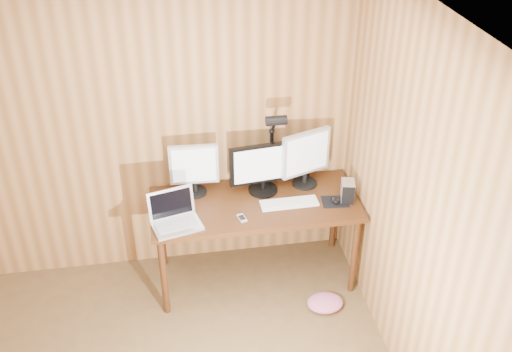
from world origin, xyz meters
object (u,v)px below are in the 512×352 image
object	(u,v)px
mouse	(335,199)
desk_lamp	(274,138)
hard_drive	(348,191)
phone	(242,218)
monitor_center	(263,167)
desk	(253,210)
monitor_left	(194,168)
monitor_right	(306,157)
keyboard	(289,203)
laptop	(175,216)
speaker	(307,172)

from	to	relation	value
mouse	desk_lamp	distance (m)	0.67
hard_drive	phone	distance (m)	0.85
monitor_center	hard_drive	size ratio (longest dim) A/B	3.28
desk	desk_lamp	xyz separation A→B (m)	(0.19, 0.15, 0.55)
desk	phone	xyz separation A→B (m)	(-0.13, -0.27, 0.13)
phone	mouse	bearing A→B (deg)	-6.21
monitor_left	monitor_right	bearing A→B (deg)	2.14
keyboard	desk_lamp	world-z (taller)	desk_lamp
laptop	desk_lamp	bearing A→B (deg)	11.46
keyboard	desk_lamp	xyz separation A→B (m)	(-0.07, 0.29, 0.42)
monitor_right	desk	bearing A→B (deg)	174.84
mouse	phone	size ratio (longest dim) A/B	0.98
desk	hard_drive	xyz separation A→B (m)	(0.71, -0.15, 0.20)
monitor_center	speaker	bearing A→B (deg)	13.44
hard_drive	speaker	size ratio (longest dim) A/B	1.51
monitor_left	laptop	xyz separation A→B (m)	(-0.18, -0.37, -0.17)
monitor_right	laptop	bearing A→B (deg)	178.57
mouse	hard_drive	bearing A→B (deg)	16.39
monitor_left	desk_lamp	size ratio (longest dim) A/B	0.62
desk	monitor_left	xyz separation A→B (m)	(-0.44, 0.13, 0.35)
mouse	hard_drive	size ratio (longest dim) A/B	0.66
monitor_left	desk_lamp	world-z (taller)	desk_lamp
monitor_left	keyboard	world-z (taller)	monitor_left
mouse	desk	bearing A→B (deg)	170.74
keyboard	mouse	size ratio (longest dim) A/B	4.18
laptop	desk_lamp	xyz separation A→B (m)	(0.81, 0.39, 0.37)
monitor_left	monitor_right	size ratio (longest dim) A/B	0.90
monitor_center	phone	xyz separation A→B (m)	(-0.22, -0.34, -0.21)
monitor_right	keyboard	bearing A→B (deg)	-145.24
monitor_left	speaker	xyz separation A→B (m)	(0.92, 0.09, -0.18)
laptop	keyboard	distance (m)	0.88
speaker	laptop	bearing A→B (deg)	-157.47
desk	hard_drive	bearing A→B (deg)	-11.98
monitor_center	desk_lamp	distance (m)	0.24
keyboard	speaker	distance (m)	0.42
monitor_right	mouse	bearing A→B (deg)	-78.50
mouse	keyboard	bearing A→B (deg)	-178.23
laptop	speaker	size ratio (longest dim) A/B	3.70
desk	speaker	xyz separation A→B (m)	(0.48, 0.22, 0.18)
monitor_left	monitor_right	world-z (taller)	monitor_right
monitor_left	hard_drive	xyz separation A→B (m)	(1.15, -0.28, -0.15)
speaker	desk_lamp	distance (m)	0.48
hard_drive	monitor_right	bearing A→B (deg)	149.12
speaker	desk_lamp	world-z (taller)	desk_lamp
monitor_right	monitor_center	bearing A→B (deg)	166.54
hard_drive	speaker	bearing A→B (deg)	135.84
hard_drive	speaker	world-z (taller)	hard_drive
monitor_center	laptop	distance (m)	0.79
desk	monitor_center	bearing A→B (deg)	40.45
monitor_center	phone	distance (m)	0.46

